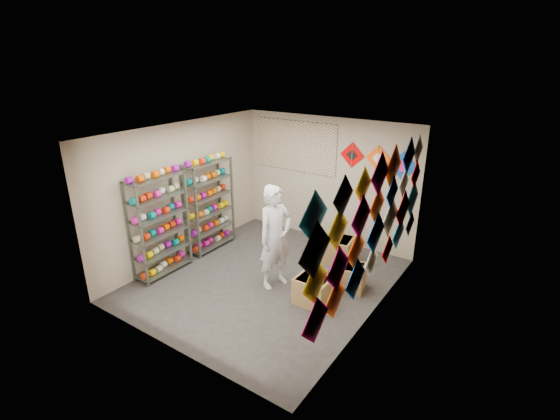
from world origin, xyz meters
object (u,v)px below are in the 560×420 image
Objects in this scene: carton_a at (313,291)px; carton_c at (339,250)px; shelf_rack_front at (159,226)px; carton_b at (348,277)px; shopkeeper at (275,237)px; shelf_rack_back at (209,206)px.

carton_a is 1.59m from carton_c.
shelf_rack_front reaches higher than carton_b.
carton_a is at bearing -83.26° from shopkeeper.
shelf_rack_front is 3.36× the size of carton_c.
carton_c is (2.55, 0.95, -0.70)m from shelf_rack_back.
shelf_rack_back is (0.00, 1.30, 0.00)m from shelf_rack_front.
shelf_rack_front is at bearing -148.44° from carton_c.
carton_a is 1.00× the size of carton_b.
shopkeeper is 3.29× the size of carton_c.
shelf_rack_front is at bearing -90.00° from shelf_rack_back.
shopkeeper is at bearing 170.22° from carton_a.
shelf_rack_front is 3.43× the size of carton_b.
shelf_rack_back reaches higher than shopkeeper.
carton_c reaches higher than carton_b.
shelf_rack_front is 1.00× the size of shelf_rack_back.
shelf_rack_back is 3.43× the size of carton_a.
shopkeeper is 3.36× the size of carton_a.
carton_a is (2.85, 0.68, -0.72)m from shelf_rack_front.
carton_b is at bearing 24.53° from shelf_rack_front.
shelf_rack_front is 1.30m from shelf_rack_back.
shelf_rack_front is at bearing 128.17° from shopkeeper.
carton_a is (2.85, -0.62, -0.72)m from shelf_rack_back.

